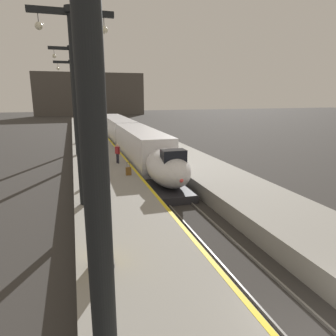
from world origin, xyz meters
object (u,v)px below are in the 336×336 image
object	(u,v)px
station_column_near	(94,88)
ticket_machine_yellow	(101,246)
station_column_mid	(77,93)
rolling_suitcase	(129,171)
passenger_near_edge	(98,165)
passenger_mid_platform	(117,152)
highspeed_train_main	(129,138)
station_column_far	(74,92)
station_column_distant	(74,95)

from	to	relation	value
station_column_near	ticket_machine_yellow	distance (m)	7.22
station_column_mid	rolling_suitcase	size ratio (longest dim) A/B	10.08
passenger_near_edge	passenger_mid_platform	world-z (taller)	same
highspeed_train_main	rolling_suitcase	distance (m)	13.79
station_column_far	rolling_suitcase	xyz separation A→B (m)	(3.39, -9.28, -5.76)
passenger_near_edge	station_column_distant	bearing A→B (deg)	93.89
passenger_near_edge	rolling_suitcase	distance (m)	2.35
station_column_distant	passenger_mid_platform	world-z (taller)	station_column_distant
highspeed_train_main	station_column_far	world-z (taller)	station_column_far
highspeed_train_main	station_column_near	world-z (taller)	station_column_near
passenger_near_edge	station_column_mid	bearing A→B (deg)	-103.51
station_column_mid	passenger_mid_platform	world-z (taller)	station_column_mid
passenger_near_edge	rolling_suitcase	size ratio (longest dim) A/B	1.72
station_column_far	ticket_machine_yellow	bearing A→B (deg)	-89.05
highspeed_train_main	ticket_machine_yellow	distance (m)	26.05
station_column_near	rolling_suitcase	bearing A→B (deg)	78.82
station_column_distant	ticket_machine_yellow	xyz separation A→B (m)	(0.35, -28.87, -5.06)
passenger_mid_platform	rolling_suitcase	distance (m)	4.30
station_column_mid	station_column_far	world-z (taller)	station_column_far
station_column_mid	station_column_far	distance (m)	14.65
station_column_distant	passenger_near_edge	size ratio (longest dim) A/B	5.75
highspeed_train_main	rolling_suitcase	bearing A→B (deg)	-100.48
station_column_far	passenger_near_edge	bearing A→B (deg)	-83.05
passenger_mid_platform	highspeed_train_main	bearing A→B (deg)	73.82
station_column_distant	rolling_suitcase	distance (m)	18.16
highspeed_train_main	ticket_machine_yellow	world-z (taller)	highspeed_train_main
station_column_distant	rolling_suitcase	xyz separation A→B (m)	(3.39, -16.97, -5.50)
station_column_near	station_column_distant	size ratio (longest dim) A/B	1.01
station_column_distant	ticket_machine_yellow	size ratio (longest dim) A/B	6.07
passenger_mid_platform	ticket_machine_yellow	bearing A→B (deg)	-100.00
station_column_far	passenger_mid_platform	bearing A→B (deg)	-57.65
passenger_near_edge	rolling_suitcase	xyz separation A→B (m)	(2.21, 0.43, -0.69)
station_column_distant	rolling_suitcase	bearing A→B (deg)	-78.69
rolling_suitcase	station_column_distant	bearing A→B (deg)	101.31
station_column_distant	station_column_near	bearing A→B (deg)	-89.91
station_column_mid	passenger_mid_platform	size ratio (longest dim) A/B	5.85
passenger_near_edge	ticket_machine_yellow	world-z (taller)	passenger_near_edge
passenger_near_edge	ticket_machine_yellow	bearing A→B (deg)	-94.16
station_column_far	highspeed_train_main	bearing A→B (deg)	35.87
station_column_far	rolling_suitcase	distance (m)	11.44
station_column_mid	ticket_machine_yellow	distance (m)	8.34
station_column_distant	rolling_suitcase	world-z (taller)	station_column_distant
rolling_suitcase	ticket_machine_yellow	size ratio (longest dim) A/B	0.61
passenger_mid_platform	passenger_near_edge	bearing A→B (deg)	-113.32
station_column_mid	rolling_suitcase	world-z (taller)	station_column_mid
highspeed_train_main	rolling_suitcase	size ratio (longest dim) A/B	38.17
passenger_mid_platform	station_column_near	bearing A→B (deg)	-98.46
station_column_mid	passenger_mid_platform	xyz separation A→B (m)	(3.20, 9.60, -4.91)
station_column_near	passenger_mid_platform	xyz separation A→B (m)	(3.14, 21.14, -4.95)
passenger_near_edge	ticket_machine_yellow	distance (m)	11.50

